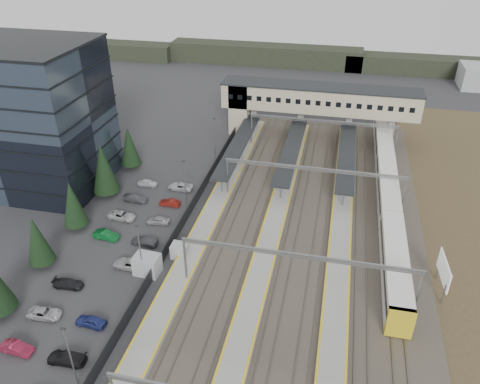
% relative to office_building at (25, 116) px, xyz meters
% --- Properties ---
extents(ground, '(220.00, 220.00, 0.00)m').
position_rel_office_building_xyz_m(ground, '(36.00, -12.00, -12.19)').
color(ground, '#2B2B2D').
rests_on(ground, ground).
extents(office_building, '(24.30, 18.30, 24.30)m').
position_rel_office_building_xyz_m(office_building, '(0.00, 0.00, 0.00)').
color(office_building, '#3F4D5F').
rests_on(office_building, ground).
extents(conifer_row, '(4.42, 49.82, 9.50)m').
position_rel_office_building_xyz_m(conifer_row, '(14.00, -15.86, -7.36)').
color(conifer_row, black).
rests_on(conifer_row, ground).
extents(car_park, '(10.56, 44.50, 1.29)m').
position_rel_office_building_xyz_m(car_park, '(22.87, -17.45, -11.59)').
color(car_park, maroon).
rests_on(car_park, ground).
extents(lampposts, '(0.50, 53.25, 8.07)m').
position_rel_office_building_xyz_m(lampposts, '(28.00, -10.75, -7.86)').
color(lampposts, slate).
rests_on(lampposts, ground).
extents(fence, '(0.08, 90.00, 2.00)m').
position_rel_office_building_xyz_m(fence, '(29.50, -7.00, -11.19)').
color(fence, '#26282B').
rests_on(fence, ground).
extents(relay_cabin_near, '(3.47, 2.65, 2.75)m').
position_rel_office_building_xyz_m(relay_cabin_near, '(28.35, -19.26, -10.81)').
color(relay_cabin_near, '#9A9C9F').
rests_on(relay_cabin_near, ground).
extents(relay_cabin_far, '(2.27, 1.90, 2.06)m').
position_rel_office_building_xyz_m(relay_cabin_far, '(31.40, -15.08, -11.16)').
color(relay_cabin_far, '#9A9C9F').
rests_on(relay_cabin_far, ground).
extents(rail_corridor, '(34.00, 90.00, 0.92)m').
position_rel_office_building_xyz_m(rail_corridor, '(45.34, -7.00, -11.90)').
color(rail_corridor, '#3C382F').
rests_on(rail_corridor, ground).
extents(canopies, '(23.10, 30.00, 3.28)m').
position_rel_office_building_xyz_m(canopies, '(43.00, 15.00, -8.27)').
color(canopies, black).
rests_on(canopies, ground).
extents(footbridge, '(40.40, 6.40, 11.20)m').
position_rel_office_building_xyz_m(footbridge, '(43.70, 30.00, -4.26)').
color(footbridge, tan).
rests_on(footbridge, ground).
extents(gantries, '(28.40, 62.28, 7.17)m').
position_rel_office_building_xyz_m(gantries, '(48.00, -9.00, -6.20)').
color(gantries, slate).
rests_on(gantries, ground).
extents(train, '(2.98, 62.35, 3.76)m').
position_rel_office_building_xyz_m(train, '(60.00, 7.16, -10.06)').
color(train, silver).
rests_on(train, ground).
extents(billboard, '(0.51, 5.71, 4.80)m').
position_rel_office_building_xyz_m(billboard, '(65.60, -14.49, -8.99)').
color(billboard, slate).
rests_on(billboard, ground).
extents(treeline_far, '(170.00, 19.00, 7.00)m').
position_rel_office_building_xyz_m(treeline_far, '(59.81, 80.28, -9.24)').
color(treeline_far, black).
rests_on(treeline_far, ground).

